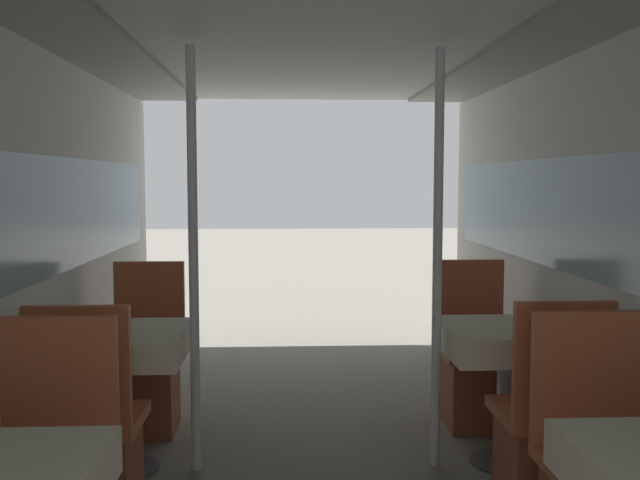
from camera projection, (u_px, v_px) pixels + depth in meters
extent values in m
cube|color=#999993|center=(23.00, 1.00, 2.60)|extent=(0.48, 6.34, 0.03)
cube|color=#999993|center=(615.00, 8.00, 2.70)|extent=(0.48, 6.34, 0.03)
cube|color=#B25633|center=(45.00, 480.00, 2.37)|extent=(0.41, 0.41, 0.05)
cube|color=#B25633|center=(60.00, 384.00, 2.53)|extent=(0.41, 0.04, 0.49)
cylinder|color=#4C4C51|center=(124.00, 469.00, 3.53)|extent=(0.34, 0.34, 0.01)
cylinder|color=#B7B7BC|center=(123.00, 402.00, 3.50)|extent=(0.09, 0.09, 0.67)
cube|color=#B2B2B7|center=(121.00, 333.00, 3.47)|extent=(0.58, 0.58, 0.02)
cube|color=beige|center=(121.00, 344.00, 3.47)|extent=(0.62, 0.62, 0.14)
cube|color=brown|center=(94.00, 475.00, 2.96)|extent=(0.35, 0.35, 0.42)
cube|color=#B25633|center=(92.00, 421.00, 2.94)|extent=(0.41, 0.41, 0.05)
cube|color=#B25633|center=(77.00, 369.00, 2.74)|extent=(0.41, 0.04, 0.49)
cube|color=brown|center=(145.00, 396.00, 4.06)|extent=(0.35, 0.35, 0.42)
cube|color=#B25633|center=(144.00, 355.00, 4.04)|extent=(0.41, 0.41, 0.05)
cube|color=#B25633|center=(150.00, 303.00, 4.20)|extent=(0.41, 0.04, 0.49)
cylinder|color=silver|center=(194.00, 262.00, 3.46)|extent=(0.05, 0.05, 2.07)
cube|color=#B25633|center=(606.00, 468.00, 2.46)|extent=(0.41, 0.41, 0.05)
cube|color=#B25633|center=(586.00, 377.00, 2.62)|extent=(0.41, 0.04, 0.49)
cylinder|color=#4C4C51|center=(504.00, 461.00, 3.62)|extent=(0.34, 0.34, 0.01)
cylinder|color=#B7B7BC|center=(505.00, 396.00, 3.59)|extent=(0.09, 0.09, 0.67)
cube|color=#B2B2B7|center=(507.00, 329.00, 3.56)|extent=(0.58, 0.58, 0.02)
cube|color=beige|center=(507.00, 340.00, 3.57)|extent=(0.62, 0.62, 0.14)
cube|color=brown|center=(544.00, 467.00, 3.06)|extent=(0.35, 0.35, 0.42)
cube|color=#B25633|center=(545.00, 414.00, 3.04)|extent=(0.41, 0.41, 0.05)
cube|color=#B25633|center=(564.00, 363.00, 2.83)|extent=(0.41, 0.04, 0.49)
cube|color=brown|center=(476.00, 391.00, 4.15)|extent=(0.35, 0.35, 0.42)
cube|color=#B25633|center=(477.00, 352.00, 4.13)|extent=(0.41, 0.41, 0.05)
cube|color=#B25633|center=(469.00, 300.00, 4.29)|extent=(0.41, 0.04, 0.49)
cylinder|color=silver|center=(437.00, 261.00, 3.51)|extent=(0.05, 0.05, 2.07)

